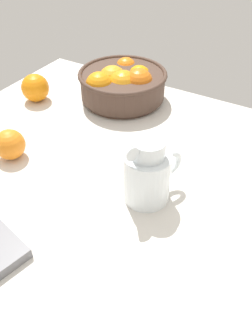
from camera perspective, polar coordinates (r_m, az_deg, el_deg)
name	(u,v)px	position (r cm, az deg, el deg)	size (l,w,h in cm)	color
ground_plane	(146,187)	(78.38, 3.30, -3.03)	(117.78, 85.97, 3.00)	silver
fruit_bowl	(122,84)	(104.50, -0.63, 13.58)	(25.62, 25.62, 10.92)	#473328
juice_pitcher	(147,176)	(70.10, 3.46, -1.31)	(9.53, 13.63, 15.33)	white
loose_orange_0	(35,88)	(108.17, -14.56, 12.52)	(8.04, 8.04, 8.04)	orange
loose_orange_3	(10,145)	(86.20, -18.38, 3.65)	(7.18, 7.18, 7.18)	orange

